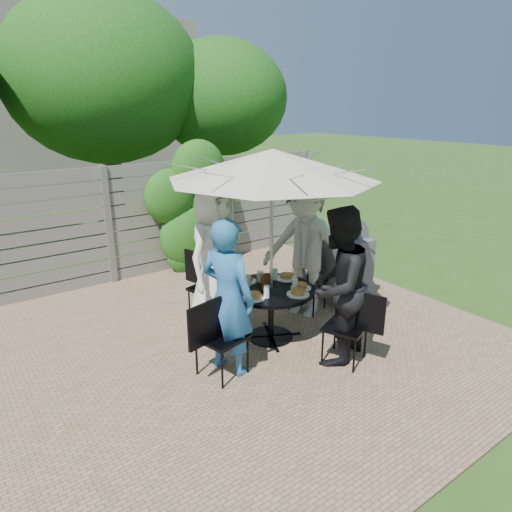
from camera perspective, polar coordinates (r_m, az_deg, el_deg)
backyard_envelope at (r=14.30m, az=-28.16°, el=16.01°), size 60.00×60.00×5.00m
patio_table at (r=5.44m, az=1.87°, el=-5.97°), size 1.30×1.30×0.66m
umbrella at (r=4.99m, az=2.07°, el=11.36°), size 3.00×3.00×2.26m
chair_back at (r=6.04m, az=-5.96°, el=-5.50°), size 0.52×0.68×0.89m
person_back at (r=5.73m, az=-5.14°, el=0.15°), size 1.05×0.86×1.84m
chair_left at (r=4.83m, az=-4.39°, el=-11.96°), size 0.69×0.52×0.90m
person_left at (r=4.67m, az=-3.52°, el=-5.25°), size 0.59×0.71×1.68m
chair_front at (r=5.15m, az=11.14°, el=-10.39°), size 0.54×0.66×0.86m
person_front at (r=4.93m, az=10.14°, el=-3.78°), size 1.02×0.91×1.74m
chair_right at (r=6.30m, az=6.52°, el=-4.57°), size 0.66×0.54×0.87m
person_right at (r=5.95m, az=6.16°, el=1.03°), size 1.08×1.38×1.88m
plate_back at (r=5.54m, az=-1.27°, el=-2.99°), size 0.26×0.26×0.06m
plate_left at (r=5.08m, az=-0.27°, el=-5.06°), size 0.26×0.26×0.06m
plate_front at (r=5.19m, az=5.28°, el=-4.60°), size 0.26×0.26×0.06m
plate_right at (r=5.64m, az=3.83°, el=-2.62°), size 0.26×0.26×0.06m
plate_extra at (r=5.36m, az=5.64°, el=-3.83°), size 0.24×0.24×0.06m
glass_back at (r=5.39m, az=-1.04°, el=-3.10°), size 0.07×0.07×0.14m
glass_left at (r=5.08m, az=1.35°, el=-4.48°), size 0.07×0.07×0.14m
glass_front at (r=5.30m, az=4.88°, el=-3.54°), size 0.07×0.07×0.14m
glass_right at (r=5.60m, az=2.39°, el=-2.28°), size 0.07×0.07×0.14m
syrup_jug at (r=5.31m, az=1.10°, el=-3.31°), size 0.09×0.09×0.16m
coffee_cup at (r=5.53m, az=0.51°, el=-2.63°), size 0.08×0.08×0.12m
bbq_grill at (r=6.53m, az=11.31°, el=-1.09°), size 0.62×0.47×1.25m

